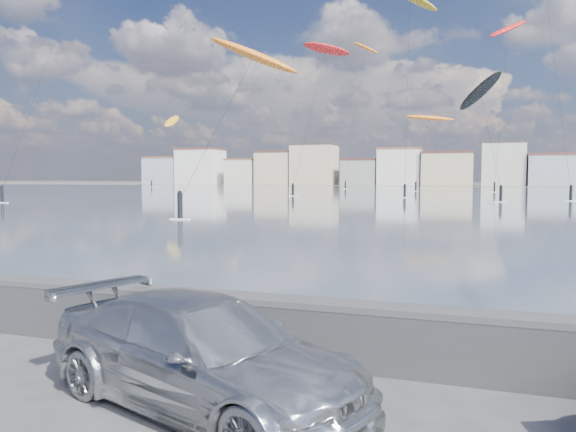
% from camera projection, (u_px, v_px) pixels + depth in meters
% --- Properties ---
extents(ground, '(700.00, 700.00, 0.00)m').
position_uv_depth(ground, '(99.00, 421.00, 6.66)').
color(ground, '#333335').
rests_on(ground, ground).
extents(bay_water, '(500.00, 177.00, 0.00)m').
position_uv_depth(bay_water, '(453.00, 194.00, 93.01)').
color(bay_water, '#394755').
rests_on(bay_water, ground).
extents(far_shore_strip, '(500.00, 60.00, 0.00)m').
position_uv_depth(far_shore_strip, '(467.00, 185.00, 195.40)').
color(far_shore_strip, '#4C473D').
rests_on(far_shore_strip, ground).
extents(seawall, '(400.00, 0.36, 1.08)m').
position_uv_depth(seawall, '(204.00, 318.00, 9.17)').
color(seawall, '#28282B').
rests_on(seawall, ground).
extents(far_buildings, '(240.79, 13.26, 14.60)m').
position_uv_depth(far_buildings, '(471.00, 167.00, 181.34)').
color(far_buildings, '#9EA8B7').
rests_on(far_buildings, ground).
extents(car_silver, '(5.09, 3.37, 1.37)m').
position_uv_depth(car_silver, '(203.00, 353.00, 7.05)').
color(car_silver, '#B2B4B8').
rests_on(car_silver, ground).
extents(kitesurfer_0, '(8.97, 18.06, 16.37)m').
position_uv_depth(kitesurfer_0, '(253.00, 57.00, 52.11)').
color(kitesurfer_0, orange).
rests_on(kitesurfer_0, ground).
extents(kitesurfer_1, '(6.98, 16.85, 17.38)m').
position_uv_depth(kitesurfer_1, '(481.00, 93.00, 76.74)').
color(kitesurfer_1, black).
rests_on(kitesurfer_1, ground).
extents(kitesurfer_9, '(8.20, 14.82, 38.16)m').
position_uv_depth(kitesurfer_9, '(365.00, 50.00, 142.16)').
color(kitesurfer_9, orange).
rests_on(kitesurfer_9, ground).
extents(kitesurfer_11, '(10.89, 13.66, 16.97)m').
position_uv_depth(kitesurfer_11, '(429.00, 118.00, 122.60)').
color(kitesurfer_11, orange).
rests_on(kitesurfer_11, ground).
extents(kitesurfer_13, '(8.46, 16.09, 26.35)m').
position_uv_depth(kitesurfer_13, '(326.00, 52.00, 95.12)').
color(kitesurfer_13, red).
rests_on(kitesurfer_13, ground).
extents(kitesurfer_16, '(8.93, 13.71, 35.12)m').
position_uv_depth(kitesurfer_16, '(508.00, 31.00, 112.51)').
color(kitesurfer_16, red).
rests_on(kitesurfer_16, ground).
extents(kitesurfer_17, '(3.86, 18.64, 22.85)m').
position_uv_depth(kitesurfer_17, '(172.00, 122.00, 171.12)').
color(kitesurfer_17, '#BF8C19').
rests_on(kitesurfer_17, ground).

